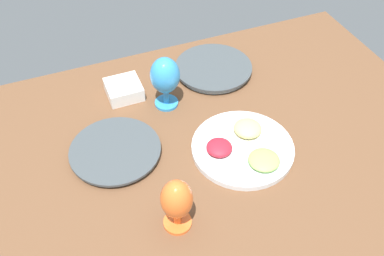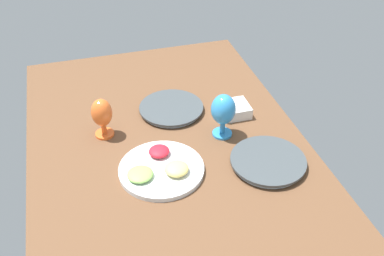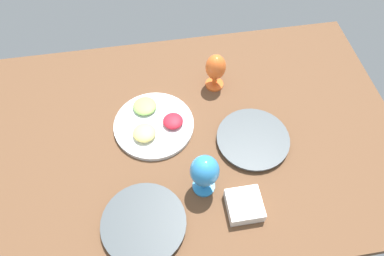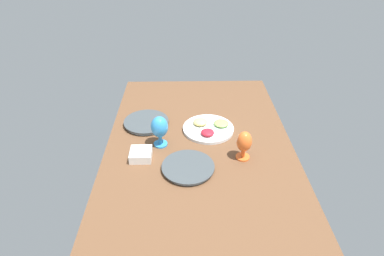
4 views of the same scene
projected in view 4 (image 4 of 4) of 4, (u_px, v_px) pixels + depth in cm
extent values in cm
cube|color=brown|center=(199.00, 145.00, 184.60)|extent=(160.00, 104.00, 4.00)
cylinder|color=silver|center=(146.00, 123.00, 198.54)|extent=(25.13, 25.13, 1.60)
cylinder|color=#3E4549|center=(146.00, 121.00, 197.83)|extent=(27.32, 27.32, 0.96)
cylinder|color=silver|center=(188.00, 168.00, 163.67)|extent=(24.69, 24.69, 1.40)
cylinder|color=#3E4549|center=(188.00, 166.00, 163.06)|extent=(26.84, 26.84, 0.84)
cylinder|color=silver|center=(208.00, 129.00, 193.23)|extent=(30.33, 30.33, 1.80)
ellipsoid|color=red|center=(208.00, 132.00, 185.89)|extent=(7.56, 7.56, 2.78)
ellipsoid|color=#8CC659|center=(221.00, 123.00, 194.36)|extent=(9.00, 9.00, 2.40)
ellipsoid|color=#F9E072|center=(200.00, 122.00, 194.90)|extent=(8.39, 8.39, 3.29)
cylinder|color=orange|center=(243.00, 157.00, 171.49)|extent=(7.34, 7.34, 1.00)
cylinder|color=orange|center=(243.00, 153.00, 170.13)|extent=(2.00, 2.00, 3.94)
ellipsoid|color=orange|center=(244.00, 141.00, 165.88)|extent=(8.03, 8.03, 11.41)
cylinder|color=#318CD1|center=(161.00, 144.00, 181.18)|extent=(7.71, 7.71, 1.00)
cylinder|color=#318CD1|center=(160.00, 140.00, 179.55)|extent=(2.00, 2.00, 4.88)
ellipsoid|color=#318CD1|center=(159.00, 127.00, 174.80)|extent=(9.44, 9.44, 12.27)
cube|color=white|center=(141.00, 154.00, 170.31)|extent=(11.25, 11.25, 4.69)
cube|color=#F9E072|center=(141.00, 152.00, 169.48)|extent=(9.22, 9.22, 1.50)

